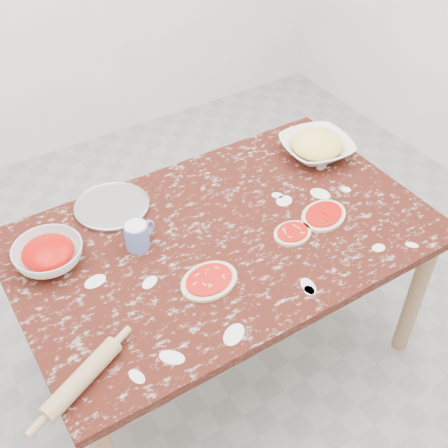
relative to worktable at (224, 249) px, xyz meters
The scene contains 10 objects.
ground 0.67m from the worktable, ahead, with size 4.00×4.00×0.00m, color gray.
worktable is the anchor object (origin of this frame).
pizza_tray 0.49m from the worktable, 129.16° to the left, with size 0.30×0.30×0.01m, color #B2B2B7.
sauce_bowl 0.66m from the worktable, 161.60° to the left, with size 0.25×0.25×0.08m, color white.
cheese_bowl 0.68m from the worktable, 19.46° to the left, with size 0.31×0.31×0.08m, color white.
flour_mug 0.35m from the worktable, 159.33° to the left, with size 0.13×0.09×0.10m.
pizza_left 0.27m from the worktable, 133.98° to the right, with size 0.24×0.20×0.02m.
pizza_mid 0.28m from the worktable, 33.54° to the right, with size 0.17×0.14×0.02m.
pizza_right 0.42m from the worktable, 18.40° to the right, with size 0.25×0.21×0.02m.
rolling_pin 0.79m from the worktable, 154.76° to the right, with size 0.06×0.06×0.30m, color tan.
Camera 1 is at (-0.86, -1.36, 2.25)m, focal length 45.94 mm.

